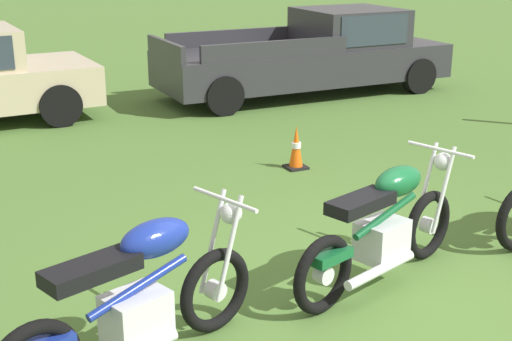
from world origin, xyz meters
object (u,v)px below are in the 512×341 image
object	(u,v)px
motorcycle_blue	(136,300)
pickup_truck_charcoal	(318,52)
motorcycle_green	(383,228)
traffic_cone	(296,149)

from	to	relation	value
motorcycle_blue	pickup_truck_charcoal	distance (m)	8.93
motorcycle_green	traffic_cone	size ratio (longest dim) A/B	3.62
pickup_truck_charcoal	motorcycle_green	bearing A→B (deg)	-116.70
motorcycle_blue	traffic_cone	bearing A→B (deg)	28.96
motorcycle_blue	motorcycle_green	world-z (taller)	same
motorcycle_green	pickup_truck_charcoal	size ratio (longest dim) A/B	0.37
motorcycle_blue	traffic_cone	size ratio (longest dim) A/B	3.63
motorcycle_green	traffic_cone	xyz separation A→B (m)	(0.86, 2.97, -0.24)
pickup_truck_charcoal	traffic_cone	bearing A→B (deg)	-123.99
motorcycle_blue	traffic_cone	distance (m)	4.46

